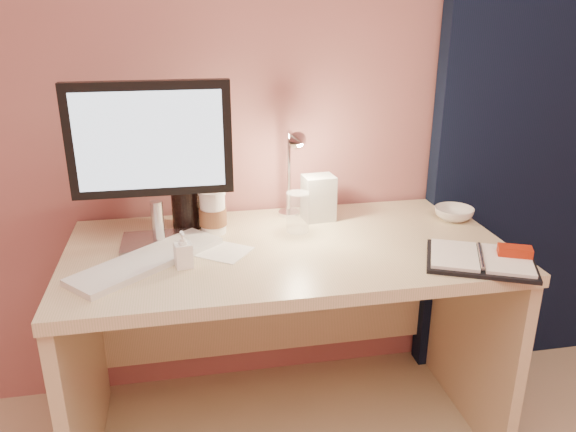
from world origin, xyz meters
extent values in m
plane|color=#B16766|center=(0.00, 1.75, 1.25)|extent=(3.50, 0.00, 3.50)
cube|color=black|center=(1.05, 1.69, 1.10)|extent=(0.85, 0.08, 2.20)
cube|color=beige|center=(0.00, 1.38, 0.71)|extent=(1.40, 0.70, 0.04)
cube|color=beige|center=(-0.68, 1.38, 0.34)|extent=(0.04, 0.66, 0.69)
cube|color=beige|center=(0.68, 1.38, 0.34)|extent=(0.04, 0.66, 0.69)
cube|color=beige|center=(0.00, 1.71, 0.40)|extent=(1.32, 0.03, 0.55)
cube|color=silver|center=(-0.40, 1.47, 0.74)|extent=(0.24, 0.18, 0.02)
cylinder|color=silver|center=(-0.40, 1.47, 0.81)|extent=(0.04, 0.04, 0.13)
cube|color=black|center=(-0.40, 1.47, 1.08)|extent=(0.49, 0.04, 0.35)
cube|color=#B4D6F4|center=(-0.40, 1.43, 1.08)|extent=(0.43, 0.01, 0.29)
cube|color=white|center=(-0.43, 1.33, 0.74)|extent=(0.46, 0.43, 0.02)
cube|color=black|center=(0.54, 1.15, 0.74)|extent=(0.38, 0.34, 0.01)
cube|color=white|center=(0.48, 1.18, 0.75)|extent=(0.21, 0.24, 0.01)
cube|color=white|center=(0.61, 1.12, 0.75)|extent=(0.21, 0.24, 0.01)
cube|color=#9D260D|center=(0.64, 1.13, 0.77)|extent=(0.11, 0.08, 0.03)
cube|color=white|center=(-0.20, 1.36, 0.73)|extent=(0.19, 0.19, 0.00)
cylinder|color=white|center=(-0.23, 1.54, 0.80)|extent=(0.08, 0.08, 0.14)
cylinder|color=brown|center=(-0.23, 1.54, 0.79)|extent=(0.09, 0.09, 0.06)
cylinder|color=white|center=(-0.23, 1.54, 0.87)|extent=(0.09, 0.09, 0.01)
cylinder|color=white|center=(0.06, 1.49, 0.80)|extent=(0.08, 0.08, 0.14)
imported|color=silver|center=(0.63, 1.50, 0.75)|extent=(0.14, 0.14, 0.04)
imported|color=white|center=(-0.33, 1.28, 0.79)|extent=(0.06, 0.06, 0.11)
cylinder|color=black|center=(-0.31, 1.61, 0.80)|extent=(0.10, 0.10, 0.15)
cube|color=silver|center=(0.15, 1.59, 0.81)|extent=(0.12, 0.10, 0.16)
cylinder|color=silver|center=(0.06, 1.65, 0.74)|extent=(0.08, 0.08, 0.01)
cylinder|color=silver|center=(0.06, 1.65, 0.89)|extent=(0.01, 0.01, 0.29)
cone|color=silver|center=(0.05, 1.52, 1.03)|extent=(0.06, 0.06, 0.06)
camera|label=1|loc=(-0.31, -0.24, 1.45)|focal=35.00mm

